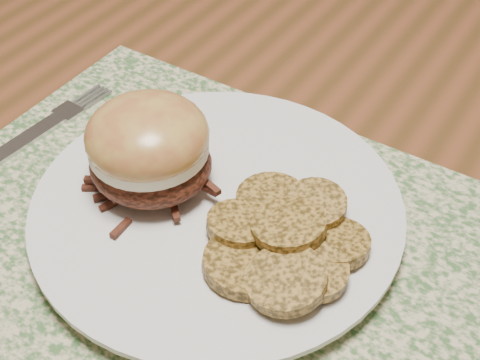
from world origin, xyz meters
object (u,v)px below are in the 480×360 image
at_px(dinner_plate, 217,210).
at_px(fork, 26,140).
at_px(dining_table, 324,127).
at_px(pork_sandwich, 149,147).

height_order(dinner_plate, fork, dinner_plate).
height_order(dining_table, pork_sandwich, pork_sandwich).
bearing_deg(pork_sandwich, fork, -172.37).
distance_m(dining_table, fork, 0.31).
bearing_deg(dining_table, dinner_plate, -84.36).
xyz_separation_m(dining_table, fork, (-0.16, -0.25, 0.09)).
xyz_separation_m(dinner_plate, pork_sandwich, (-0.05, -0.01, 0.04)).
xyz_separation_m(pork_sandwich, fork, (-0.13, -0.01, -0.05)).
bearing_deg(pork_sandwich, dining_table, 87.67).
relative_size(dining_table, fork, 7.86).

